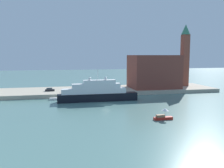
{
  "coord_description": "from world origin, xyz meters",
  "views": [
    {
      "loc": [
        -15.25,
        -77.67,
        16.44
      ],
      "look_at": [
        3.32,
        6.0,
        6.18
      ],
      "focal_mm": 38.59,
      "sensor_mm": 36.0,
      "label": 1
    }
  ],
  "objects_px": {
    "work_barge": "(57,99)",
    "bell_tower": "(185,53)",
    "small_motorboat": "(163,115)",
    "person_figure": "(62,90)",
    "mooring_bollard": "(92,92)",
    "parked_car": "(50,90)",
    "large_yacht": "(97,93)",
    "harbor_building": "(154,72)"
  },
  "relations": [
    {
      "from": "harbor_building",
      "to": "bell_tower",
      "type": "height_order",
      "value": "bell_tower"
    },
    {
      "from": "parked_car",
      "to": "work_barge",
      "type": "bearing_deg",
      "value": -76.83
    },
    {
      "from": "large_yacht",
      "to": "small_motorboat",
      "type": "height_order",
      "value": "large_yacht"
    },
    {
      "from": "work_barge",
      "to": "bell_tower",
      "type": "height_order",
      "value": "bell_tower"
    },
    {
      "from": "large_yacht",
      "to": "work_barge",
      "type": "xyz_separation_m",
      "value": [
        -14.1,
        6.09,
        -2.72
      ]
    },
    {
      "from": "work_barge",
      "to": "parked_car",
      "type": "xyz_separation_m",
      "value": [
        -2.94,
        12.55,
        1.73
      ]
    },
    {
      "from": "small_motorboat",
      "to": "parked_car",
      "type": "relative_size",
      "value": 1.28
    },
    {
      "from": "small_motorboat",
      "to": "mooring_bollard",
      "type": "bearing_deg",
      "value": 108.05
    },
    {
      "from": "harbor_building",
      "to": "mooring_bollard",
      "type": "relative_size",
      "value": 28.55
    },
    {
      "from": "small_motorboat",
      "to": "work_barge",
      "type": "height_order",
      "value": "small_motorboat"
    },
    {
      "from": "work_barge",
      "to": "mooring_bollard",
      "type": "height_order",
      "value": "mooring_bollard"
    },
    {
      "from": "parked_car",
      "to": "person_figure",
      "type": "relative_size",
      "value": 2.46
    },
    {
      "from": "work_barge",
      "to": "parked_car",
      "type": "bearing_deg",
      "value": 103.17
    },
    {
      "from": "person_figure",
      "to": "harbor_building",
      "type": "bearing_deg",
      "value": 5.5
    },
    {
      "from": "small_motorboat",
      "to": "bell_tower",
      "type": "xyz_separation_m",
      "value": [
        34.21,
        51.2,
        16.51
      ]
    },
    {
      "from": "bell_tower",
      "to": "large_yacht",
      "type": "bearing_deg",
      "value": -154.23
    },
    {
      "from": "work_barge",
      "to": "person_figure",
      "type": "bearing_deg",
      "value": 77.06
    },
    {
      "from": "parked_car",
      "to": "mooring_bollard",
      "type": "distance_m",
      "value": 18.65
    },
    {
      "from": "harbor_building",
      "to": "parked_car",
      "type": "bearing_deg",
      "value": -179.47
    },
    {
      "from": "work_barge",
      "to": "person_figure",
      "type": "relative_size",
      "value": 3.34
    },
    {
      "from": "harbor_building",
      "to": "large_yacht",
      "type": "bearing_deg",
      "value": -147.1
    },
    {
      "from": "bell_tower",
      "to": "mooring_bollard",
      "type": "bearing_deg",
      "value": -165.91
    },
    {
      "from": "work_barge",
      "to": "mooring_bollard",
      "type": "relative_size",
      "value": 6.99
    },
    {
      "from": "small_motorboat",
      "to": "bell_tower",
      "type": "relative_size",
      "value": 0.17
    },
    {
      "from": "work_barge",
      "to": "person_figure",
      "type": "height_order",
      "value": "person_figure"
    },
    {
      "from": "work_barge",
      "to": "person_figure",
      "type": "xyz_separation_m",
      "value": [
        2.06,
        8.97,
        1.88
      ]
    },
    {
      "from": "large_yacht",
      "to": "work_barge",
      "type": "height_order",
      "value": "large_yacht"
    },
    {
      "from": "work_barge",
      "to": "small_motorboat",
      "type": "bearing_deg",
      "value": -52.21
    },
    {
      "from": "small_motorboat",
      "to": "person_figure",
      "type": "relative_size",
      "value": 3.14
    },
    {
      "from": "bell_tower",
      "to": "small_motorboat",
      "type": "bearing_deg",
      "value": -123.75
    },
    {
      "from": "harbor_building",
      "to": "person_figure",
      "type": "bearing_deg",
      "value": -174.5
    },
    {
      "from": "bell_tower",
      "to": "person_figure",
      "type": "relative_size",
      "value": 18.92
    },
    {
      "from": "person_figure",
      "to": "mooring_bollard",
      "type": "xyz_separation_m",
      "value": [
        11.95,
        -4.2,
        -0.35
      ]
    },
    {
      "from": "parked_car",
      "to": "mooring_bollard",
      "type": "height_order",
      "value": "parked_car"
    },
    {
      "from": "small_motorboat",
      "to": "bell_tower",
      "type": "height_order",
      "value": "bell_tower"
    },
    {
      "from": "bell_tower",
      "to": "harbor_building",
      "type": "bearing_deg",
      "value": -168.37
    },
    {
      "from": "work_barge",
      "to": "bell_tower",
      "type": "distance_m",
      "value": 65.58
    },
    {
      "from": "parked_car",
      "to": "large_yacht",
      "type": "bearing_deg",
      "value": -47.57
    },
    {
      "from": "small_motorboat",
      "to": "bell_tower",
      "type": "bearing_deg",
      "value": 56.25
    },
    {
      "from": "large_yacht",
      "to": "bell_tower",
      "type": "xyz_separation_m",
      "value": [
        46.96,
        22.67,
        14.55
      ]
    },
    {
      "from": "harbor_building",
      "to": "person_figure",
      "type": "height_order",
      "value": "harbor_building"
    },
    {
      "from": "small_motorboat",
      "to": "mooring_bollard",
      "type": "height_order",
      "value": "small_motorboat"
    }
  ]
}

